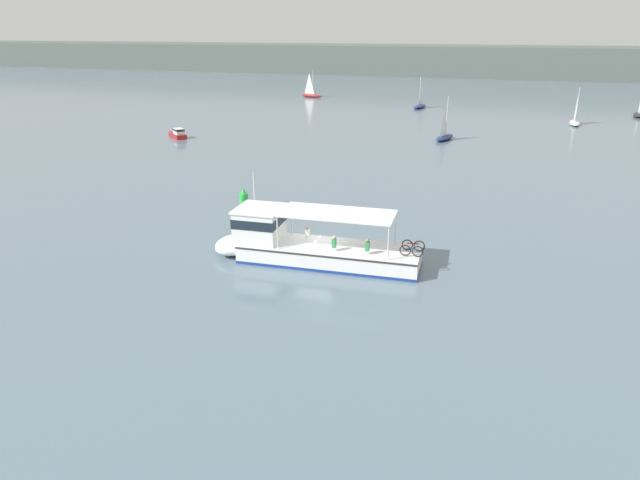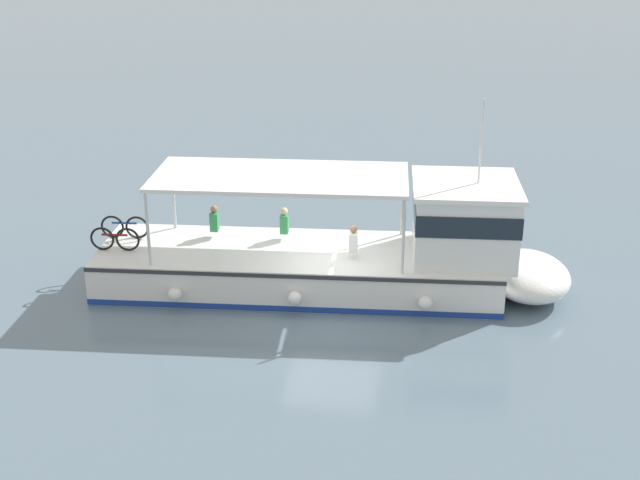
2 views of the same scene
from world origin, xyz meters
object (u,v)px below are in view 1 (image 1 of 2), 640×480
Objects in this scene: sailboat_far_left at (638,113)px; sailboat_off_stern at (445,136)px; motorboat_far_right at (178,134)px; channel_buoy at (244,197)px; ferry_main at (304,244)px; sailboat_outer_anchorage at (420,105)px; sailboat_horizon_east at (312,94)px; sailboat_near_port at (575,121)px.

sailboat_off_stern is at bearing -130.53° from sailboat_far_left.
sailboat_far_left is at bearing 49.47° from sailboat_off_stern.
motorboat_far_right is 32.23m from channel_buoy.
ferry_main is 9.28× the size of channel_buoy.
channel_buoy is at bearing -92.48° from sailboat_outer_anchorage.
sailboat_outer_anchorage is (-6.02, 73.22, -0.47)m from ferry_main.
motorboat_far_right is at bearing -121.34° from sailboat_outer_anchorage.
ferry_main is 45.16m from motorboat_far_right.
sailboat_off_stern reaches higher than ferry_main.
sailboat_far_left is at bearing -8.58° from sailboat_horizon_east.
sailboat_near_port is at bearing 73.26° from ferry_main.
sailboat_near_port is (-10.06, -12.34, 0.00)m from sailboat_far_left.
motorboat_far_right is at bearing 131.49° from channel_buoy.
sailboat_off_stern is at bearing 71.83° from channel_buoy.
ferry_main is 12.94m from channel_buoy.
sailboat_near_port is 1.00× the size of sailboat_off_stern.
sailboat_horizon_east is at bearing 129.31° from sailboat_off_stern.
channel_buoy is at bearing -108.17° from sailboat_off_stern.
sailboat_near_port is at bearing -23.55° from sailboat_horizon_east.
sailboat_outer_anchorage and sailboat_horizon_east have the same top height.
sailboat_near_port reaches higher than motorboat_far_right.
motorboat_far_right is 0.66× the size of sailboat_outer_anchorage.
sailboat_outer_anchorage reaches higher than ferry_main.
sailboat_horizon_east is (-24.00, 9.94, 0.00)m from sailboat_outer_anchorage.
motorboat_far_right is at bearing -90.13° from sailboat_horizon_east.
motorboat_far_right is (-30.13, 33.64, -0.47)m from ferry_main.
sailboat_outer_anchorage is (-24.65, 11.26, 0.00)m from sailboat_near_port.
sailboat_near_port is 1.00× the size of sailboat_horizon_east.
sailboat_near_port is (48.76, 28.32, -0.00)m from motorboat_far_right.
ferry_main is at bearing -106.74° from sailboat_near_port.
channel_buoy is (-8.78, 9.50, -0.45)m from ferry_main.
sailboat_near_port is 53.07m from sailboat_horizon_east.
sailboat_far_left is at bearing 68.89° from ferry_main.
channel_buoy is (-27.41, -52.46, 0.03)m from sailboat_near_port.
sailboat_outer_anchorage is 3.86× the size of channel_buoy.
sailboat_far_left and sailboat_outer_anchorage have the same top height.
sailboat_far_left is 40.45m from sailboat_off_stern.
sailboat_off_stern is at bearing -74.15° from sailboat_outer_anchorage.
sailboat_outer_anchorage is (24.11, 39.59, -0.00)m from motorboat_far_right.
channel_buoy is (-2.76, -63.72, 0.03)m from sailboat_outer_anchorage.
channel_buoy is at bearing -120.04° from sailboat_far_left.
sailboat_near_port is 59.19m from channel_buoy.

